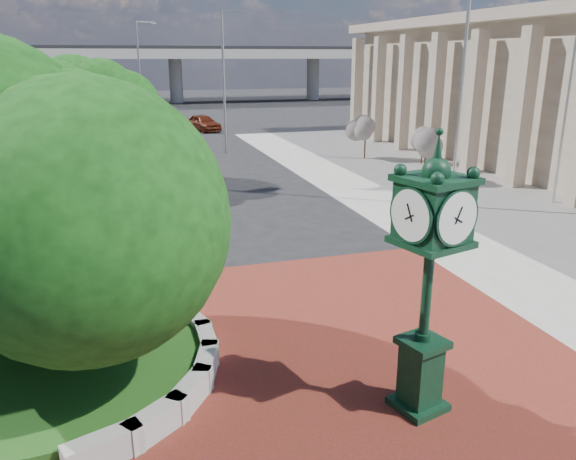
# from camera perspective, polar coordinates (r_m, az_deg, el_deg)

# --- Properties ---
(ground) EXTENTS (200.00, 200.00, 0.00)m
(ground) POSITION_cam_1_polar(r_m,az_deg,el_deg) (13.07, -0.28, -11.34)
(ground) COLOR black
(ground) RESTS_ON ground
(plaza) EXTENTS (12.00, 12.00, 0.04)m
(plaza) POSITION_cam_1_polar(r_m,az_deg,el_deg) (12.23, 1.09, -13.41)
(plaza) COLOR maroon
(plaza) RESTS_ON ground
(sidewalk) EXTENTS (20.00, 50.00, 0.04)m
(sidewalk) POSITION_cam_1_polar(r_m,az_deg,el_deg) (29.17, 25.14, 3.27)
(sidewalk) COLOR #9E9B93
(sidewalk) RESTS_ON ground
(planter_wall) EXTENTS (2.96, 6.77, 0.54)m
(planter_wall) POSITION_cam_1_polar(r_m,az_deg,el_deg) (12.54, -12.48, -11.71)
(planter_wall) COLOR #9E9B93
(planter_wall) RESTS_ON ground
(grass_bed) EXTENTS (6.10, 6.10, 0.40)m
(grass_bed) POSITION_cam_1_polar(r_m,az_deg,el_deg) (12.69, -23.08, -12.79)
(grass_bed) COLOR #1E4112
(grass_bed) RESTS_ON ground
(overpass) EXTENTS (90.00, 12.00, 7.50)m
(overpass) POSITION_cam_1_polar(r_m,az_deg,el_deg) (81.06, -15.30, 16.90)
(overpass) COLOR #9E9B93
(overpass) RESTS_ON ground
(tree_planter) EXTENTS (5.20, 5.20, 6.33)m
(tree_planter) POSITION_cam_1_polar(r_m,az_deg,el_deg) (11.43, -25.14, 2.79)
(tree_planter) COLOR #38281C
(tree_planter) RESTS_ON ground
(tree_street) EXTENTS (4.40, 4.40, 5.45)m
(tree_street) POSITION_cam_1_polar(r_m,az_deg,el_deg) (29.17, -18.47, 10.46)
(tree_street) COLOR #38281C
(tree_street) RESTS_ON ground
(post_clock) EXTENTS (1.26, 1.26, 5.09)m
(post_clock) POSITION_cam_1_polar(r_m,az_deg,el_deg) (9.91, 14.10, -3.75)
(post_clock) COLOR black
(post_clock) RESTS_ON ground
(parked_car) EXTENTS (3.03, 4.49, 1.42)m
(parked_car) POSITION_cam_1_polar(r_m,az_deg,el_deg) (50.03, -8.62, 10.72)
(parked_car) COLOR #4C180A
(parked_car) RESTS_ON ground
(flagpole_a) EXTENTS (1.75, 0.58, 11.50)m
(flagpole_a) POSITION_cam_1_polar(r_m,az_deg,el_deg) (24.57, 17.42, 15.67)
(flagpole_a) COLOR silver
(flagpole_a) RESTS_ON ground
(flagpole_b) EXTENTS (1.56, 0.31, 10.07)m
(flagpole_b) POSITION_cam_1_polar(r_m,az_deg,el_deg) (26.90, 26.73, 13.16)
(flagpole_b) COLOR silver
(flagpole_b) RESTS_ON ground
(street_lamp_near) EXTENTS (2.02, 0.52, 9.04)m
(street_lamp_near) POSITION_cam_1_polar(r_m,az_deg,el_deg) (37.96, -6.23, 15.73)
(street_lamp_near) COLOR slate
(street_lamp_near) RESTS_ON ground
(street_lamp_far) EXTENTS (1.97, 1.01, 9.30)m
(street_lamp_far) POSITION_cam_1_polar(r_m,az_deg,el_deg) (56.04, -14.68, 15.92)
(street_lamp_far) COLOR slate
(street_lamp_far) RESTS_ON ground
(shrub_near) EXTENTS (1.20, 1.20, 2.20)m
(shrub_near) POSITION_cam_1_polar(r_m,az_deg,el_deg) (29.98, 13.81, 7.83)
(shrub_near) COLOR #38281C
(shrub_near) RESTS_ON ground
(shrub_mid) EXTENTS (1.20, 1.20, 2.20)m
(shrub_mid) POSITION_cam_1_polar(r_m,az_deg,el_deg) (34.86, 13.54, 9.11)
(shrub_mid) COLOR #38281C
(shrub_mid) RESTS_ON ground
(shrub_far) EXTENTS (1.20, 1.20, 2.20)m
(shrub_far) POSITION_cam_1_polar(r_m,az_deg,el_deg) (36.11, 7.87, 9.69)
(shrub_far) COLOR #38281C
(shrub_far) RESTS_ON ground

